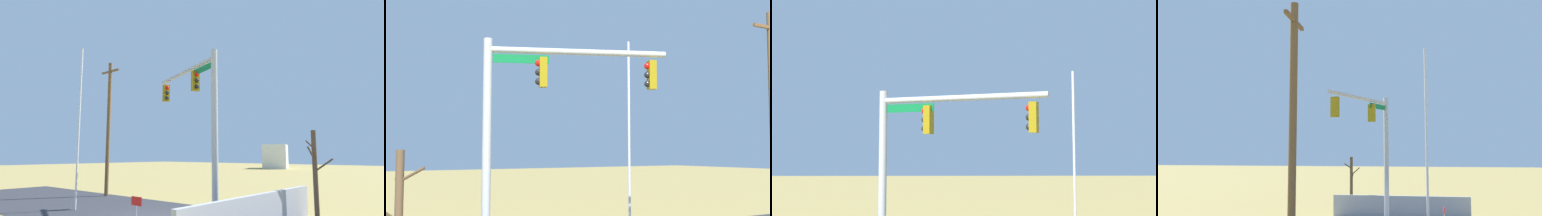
% 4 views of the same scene
% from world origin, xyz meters
% --- Properties ---
extents(signal_mast, '(5.59, 2.49, 7.29)m').
position_xyz_m(signal_mast, '(1.14, 1.54, 4.99)').
color(signal_mast, '#B2B5BA').
rests_on(signal_mast, ground_plane).
extents(flagpole, '(0.10, 0.10, 8.34)m').
position_xyz_m(flagpole, '(-4.71, -1.07, 4.17)').
color(flagpole, silver).
rests_on(flagpole, ground_plane).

